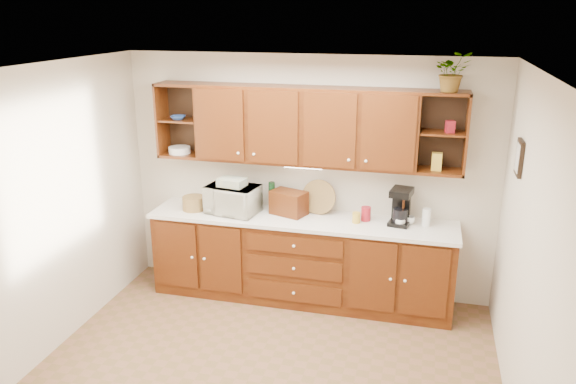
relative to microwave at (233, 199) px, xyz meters
The scene contains 26 objects.
floor 1.94m from the microwave, 62.23° to the right, with size 4.00×4.00×0.00m, color brown.
ceiling 2.20m from the microwave, 62.23° to the right, with size 4.00×4.00×0.00m, color white.
back_wall 0.84m from the microwave, 23.92° to the left, with size 4.00×4.00×0.00m, color beige.
left_wall 1.90m from the microwave, 131.45° to the right, with size 3.50×3.50×0.00m, color beige.
right_wall 3.10m from the microwave, 27.31° to the right, with size 3.50×3.50×0.00m, color beige.
base_cabinets 0.98m from the microwave, ahead, with size 3.20×0.60×0.90m, color #3A1306.
countertop 0.77m from the microwave, ahead, with size 3.24×0.64×0.04m, color silver.
upper_cabinets 1.12m from the microwave, 12.71° to the left, with size 3.20×0.33×0.80m.
undercabinet_light 0.85m from the microwave, ahead, with size 0.40×0.05×0.03m, color white.
framed_picture 2.88m from the microwave, 10.77° to the right, with size 0.03×0.24×0.30m, color black.
wicker_basket 0.45m from the microwave, behind, with size 0.24×0.24×0.15m, color olive.
microwave is the anchor object (origin of this frame).
towel_stack 0.19m from the microwave, ahead, with size 0.28×0.20×0.08m, color #E9CE6D.
wine_bottle 0.43m from the microwave, 27.49° to the left, with size 0.07×0.07×0.31m, color black.
woven_tray 0.93m from the microwave, 12.66° to the left, with size 0.37×0.37×0.02m, color olive.
bread_box 0.60m from the microwave, ahead, with size 0.37×0.23×0.26m, color #3A1306.
mug_tree 1.80m from the microwave, ahead, with size 0.25×0.25×0.28m.
canister_red 1.42m from the microwave, ahead, with size 0.10×0.10×0.15m, color maroon.
canister_white 2.03m from the microwave, ahead, with size 0.09×0.09×0.18m, color white.
canister_yellow 1.33m from the microwave, ahead, with size 0.08×0.08×0.11m, color gold.
coffee_maker 1.77m from the microwave, ahead, with size 0.24×0.29×0.38m.
bowl_stack 1.05m from the microwave, 168.46° to the left, with size 0.16×0.16×0.04m, color #25478B.
plate_stack 0.82m from the microwave, 166.17° to the left, with size 0.24×0.24×0.07m, color white.
pantry_box_yellow 2.15m from the microwave, ahead, with size 0.10×0.08×0.17m, color gold.
pantry_box_red 2.35m from the microwave, ahead, with size 0.08×0.07×0.12m, color maroon.
potted_plant 2.56m from the microwave, ahead, with size 0.33×0.29×0.37m, color #999999.
Camera 1 is at (1.22, -3.95, 3.01)m, focal length 35.00 mm.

